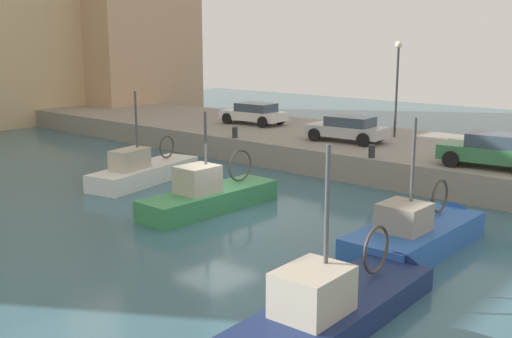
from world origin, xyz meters
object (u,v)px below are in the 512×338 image
Objects in this scene: fishing_boat_green at (216,204)px; parked_car_white at (254,113)px; fishing_boat_navy at (345,311)px; quay_streetlamp at (397,73)px; mooring_bollard_south at (372,151)px; fishing_boat_blue at (421,243)px; parked_car_green at (493,150)px; fishing_boat_white at (149,178)px; parked_car_silver at (347,128)px; mooring_bollard_mid at (235,132)px.

parked_car_white is (11.37, 8.21, 1.70)m from fishing_boat_green.
fishing_boat_navy is 1.07× the size of fishing_boat_green.
fishing_boat_navy is 1.75× the size of parked_car_white.
fishing_boat_green is 13.34m from quay_streetlamp.
fishing_boat_navy is 13.11m from mooring_bollard_south.
parked_car_green is at bearing 5.36° from fishing_boat_blue.
fishing_boat_white is 1.64× the size of parked_car_green.
quay_streetlamp reaches higher than mooring_bollard_south.
fishing_boat_green is 9.94m from parked_car_silver.
mooring_bollard_mid is (-1.37, 12.61, -0.42)m from parked_car_green.
fishing_boat_navy is 15.17m from fishing_boat_white.
mooring_bollard_mid is (5.73, 0.20, 1.35)m from fishing_boat_white.
quay_streetlamp is (12.62, -0.33, 4.31)m from fishing_boat_green.
mooring_bollard_south is at bearing 106.57° from parked_car_green.
fishing_boat_white is 10.65m from parked_car_white.
parked_car_white is at bearing 77.95° from parked_car_silver.
fishing_boat_navy is 1.74× the size of parked_car_silver.
fishing_boat_blue is 1.53× the size of parked_car_silver.
quay_streetlamp is (4.28, 6.66, 2.56)m from parked_car_green.
fishing_boat_white is 12.15× the size of mooring_bollard_south.
parked_car_silver is at bearing 3.98° from fishing_boat_green.
parked_car_silver is 0.99× the size of parked_car_green.
fishing_boat_navy reaches higher than parked_car_green.
fishing_boat_blue is 7.75m from fishing_boat_green.
parked_car_green reaches higher than parked_car_white.
mooring_bollard_south is at bearing 42.03° from fishing_boat_blue.
fishing_boat_green reaches higher than parked_car_silver.
mooring_bollard_south and mooring_bollard_mid have the same top height.
fishing_boat_blue is 19.00m from parked_car_white.
parked_car_silver is 7.70m from parked_car_white.
fishing_boat_white is (0.14, 13.09, 0.02)m from fishing_boat_blue.
fishing_boat_blue is at bearing -113.83° from mooring_bollard_mid.
fishing_boat_green is 14.13m from parked_car_white.
parked_car_white is 7.25× the size of mooring_bollard_mid.
quay_streetlamp reaches higher than mooring_bollard_mid.
fishing_boat_white is at bearing 89.40° from fishing_boat_blue.
parked_car_silver is at bearing 33.16° from fishing_boat_navy.
fishing_boat_navy is 1.72× the size of parked_car_green.
parked_car_green is (-1.42, -7.67, 0.04)m from parked_car_silver.
fishing_boat_blue reaches higher than fishing_boat_green.
parked_car_silver is 7.31× the size of mooring_bollard_south.
parked_car_white is at bearing 30.52° from mooring_bollard_mid.
parked_car_green is (7.10, -12.41, 1.77)m from fishing_boat_white.
parked_car_white is 9.02m from quay_streetlamp.
fishing_boat_blue is at bearing -136.06° from parked_car_silver.
fishing_boat_navy reaches higher than parked_car_silver.
fishing_boat_blue is 1.28× the size of quay_streetlamp.
mooring_bollard_south is at bearing 28.62° from fishing_boat_navy.
parked_car_green reaches higher than mooring_bollard_mid.
mooring_bollard_mid is at bearing 38.88° from fishing_boat_green.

